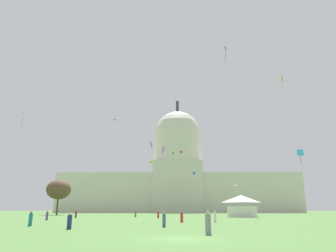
{
  "coord_description": "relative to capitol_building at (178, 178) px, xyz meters",
  "views": [
    {
      "loc": [
        -0.19,
        -22.4,
        1.91
      ],
      "look_at": [
        -3.71,
        90.25,
        31.71
      ],
      "focal_mm": 33.73,
      "sensor_mm": 36.0,
      "label": 1
    }
  ],
  "objects": [
    {
      "name": "person_white_deep_crowd",
      "position": [
        17.29,
        -114.38,
        -19.24
      ],
      "size": [
        0.39,
        0.39,
        1.58
      ],
      "rotation": [
        0.0,
        0.0,
        4.78
      ],
      "color": "silver",
      "rests_on": "ground_plane"
    },
    {
      "name": "tree_west_near",
      "position": [
        -41.36,
        -77.54,
        -11.43
      ],
      "size": [
        10.77,
        10.8,
        11.96
      ],
      "color": "brown",
      "rests_on": "ground_plane"
    },
    {
      "name": "ground_plane",
      "position": [
        0.19,
        -165.12,
        -19.97
      ],
      "size": [
        800.0,
        800.0,
        0.0
      ],
      "primitive_type": "plane",
      "color": "#4C7538"
    },
    {
      "name": "kite_lime_low_b",
      "position": [
        25.33,
        -45.45,
        -8.22
      ],
      "size": [
        1.39,
        1.11,
        0.28
      ],
      "rotation": [
        0.0,
        0.0,
        5.86
      ],
      "color": "#8CD133"
    },
    {
      "name": "kite_orange_mid",
      "position": [
        -35.02,
        -120.71,
        2.48
      ],
      "size": [
        1.22,
        1.72,
        3.73
      ],
      "rotation": [
        0.0,
        0.0,
        5.17
      ],
      "color": "orange"
    },
    {
      "name": "person_denim_back_right",
      "position": [
        -1.56,
        -151.36,
        -19.22
      ],
      "size": [
        0.5,
        0.5,
        1.63
      ],
      "rotation": [
        0.0,
        0.0,
        0.62
      ],
      "color": "#3D5684",
      "rests_on": "ground_plane"
    },
    {
      "name": "person_olive_front_right",
      "position": [
        -10.47,
        -107.52,
        -19.18
      ],
      "size": [
        0.43,
        0.43,
        1.72
      ],
      "rotation": [
        0.0,
        0.0,
        3.11
      ],
      "color": "olive",
      "rests_on": "ground_plane"
    },
    {
      "name": "kite_red_mid",
      "position": [
        1.61,
        -35.73,
        8.64
      ],
      "size": [
        1.19,
        0.63,
        4.38
      ],
      "rotation": [
        0.0,
        0.0,
        2.57
      ],
      "color": "red"
    },
    {
      "name": "person_maroon_front_left",
      "position": [
        -23.46,
        -113.22,
        -19.23
      ],
      "size": [
        0.53,
        0.53,
        1.62
      ],
      "rotation": [
        0.0,
        0.0,
        5.96
      ],
      "color": "maroon",
      "rests_on": "ground_plane"
    },
    {
      "name": "kite_blue_low",
      "position": [
        6.47,
        -60.04,
        -4.05
      ],
      "size": [
        1.02,
        0.34,
        1.3
      ],
      "rotation": [
        0.0,
        0.0,
        2.08
      ],
      "color": "blue"
    },
    {
      "name": "kite_lime_low",
      "position": [
        -8.9,
        -84.27,
        -2.86
      ],
      "size": [
        0.97,
        1.0,
        2.6
      ],
      "rotation": [
        0.0,
        0.0,
        5.82
      ],
      "color": "#8CD133"
    },
    {
      "name": "kite_yellow_mid",
      "position": [
        -14.28,
        -79.34,
        13.83
      ],
      "size": [
        1.33,
        1.83,
        2.66
      ],
      "rotation": [
        0.0,
        0.0,
        1.98
      ],
      "color": "yellow"
    },
    {
      "name": "kite_black_mid",
      "position": [
        -2.35,
        -27.36,
        9.79
      ],
      "size": [
        0.81,
        0.78,
        3.54
      ],
      "rotation": [
        0.0,
        0.0,
        5.04
      ],
      "color": "black"
    },
    {
      "name": "kite_gold_mid",
      "position": [
        24.08,
        -119.51,
        10.55
      ],
      "size": [
        0.5,
        0.45,
        4.05
      ],
      "rotation": [
        0.0,
        0.0,
        2.97
      ],
      "color": "gold"
    },
    {
      "name": "person_red_lawn_far_right",
      "position": [
        -4.4,
        -115.43,
        -19.2
      ],
      "size": [
        0.46,
        0.46,
        1.7
      ],
      "rotation": [
        0.0,
        0.0,
        4.68
      ],
      "color": "red",
      "rests_on": "ground_plane"
    },
    {
      "name": "kite_violet_low",
      "position": [
        -3.02,
        -123.2,
        -6.16
      ],
      "size": [
        0.73,
        0.9,
        1.44
      ],
      "rotation": [
        0.0,
        0.0,
        1.32
      ],
      "color": "purple"
    },
    {
      "name": "person_white_edge_west",
      "position": [
        5.53,
        -138.13,
        -19.13
      ],
      "size": [
        0.48,
        0.48,
        1.8
      ],
      "rotation": [
        0.0,
        0.0,
        1.93
      ],
      "color": "silver",
      "rests_on": "ground_plane"
    },
    {
      "name": "kite_white_low",
      "position": [
        -21.21,
        -83.51,
        -3.73
      ],
      "size": [
        0.7,
        0.78,
        1.32
      ],
      "rotation": [
        0.0,
        0.0,
        3.11
      ],
      "color": "white"
    },
    {
      "name": "person_purple_near_tree_east",
      "position": [
        -23.58,
        -129.37,
        -19.2
      ],
      "size": [
        0.56,
        0.56,
        1.67
      ],
      "rotation": [
        0.0,
        0.0,
        4.06
      ],
      "color": "#703D93",
      "rests_on": "ground_plane"
    },
    {
      "name": "capitol_building",
      "position": [
        0.0,
        0.0,
        0.0
      ],
      "size": [
        136.07,
        28.8,
        67.42
      ],
      "color": "beige",
      "rests_on": "ground_plane"
    },
    {
      "name": "person_teal_front_center",
      "position": [
        -17.27,
        -149.65,
        -19.2
      ],
      "size": [
        0.56,
        0.56,
        1.68
      ],
      "rotation": [
        0.0,
        0.0,
        5.12
      ],
      "color": "#1E757A",
      "rests_on": "ground_plane"
    },
    {
      "name": "event_tent",
      "position": [
        16.01,
        -104.67,
        -17.27
      ],
      "size": [
        7.58,
        7.15,
        5.41
      ],
      "rotation": [
        0.0,
        0.0,
        -0.08
      ],
      "color": "white",
      "rests_on": "ground_plane"
    },
    {
      "name": "person_navy_lawn_far_left",
      "position": [
        -10.69,
        -155.53,
        -19.26
      ],
      "size": [
        0.6,
        0.6,
        1.58
      ],
      "rotation": [
        0.0,
        0.0,
        5.83
      ],
      "color": "navy",
      "rests_on": "ground_plane"
    },
    {
      "name": "kite_cyan_low",
      "position": [
        22.73,
        -129.01,
        -7.99
      ],
      "size": [
        1.19,
        0.64,
        2.72
      ],
      "rotation": [
        0.0,
        0.0,
        5.23
      ],
      "color": "#33BCDB"
    },
    {
      "name": "person_grey_mid_left",
      "position": [
        2.31,
        -161.89,
        -19.16
      ],
      "size": [
        0.64,
        0.64,
        1.78
      ],
      "rotation": [
        0.0,
        0.0,
        2.4
      ],
      "color": "gray",
      "rests_on": "ground_plane"
    },
    {
      "name": "kite_magenta_low",
      "position": [
        -6.1,
        -116.16,
        -3.65
      ],
      "size": [
        0.69,
        0.68,
        1.53
      ],
      "rotation": [
        0.0,
        0.0,
        4.29
      ],
      "color": "#D1339E"
    },
    {
      "name": "person_red_mid_center",
      "position": [
        0.52,
        -138.4,
        -19.28
      ],
      "size": [
        0.59,
        0.59,
        1.54
      ],
      "rotation": [
        0.0,
        0.0,
        2.61
      ],
      "color": "red",
      "rests_on": "ground_plane"
    },
    {
      "name": "kite_green_mid",
      "position": [
        -19.45,
        -92.7,
        8.59
      ],
      "size": [
        1.48,
        1.33,
        0.3
      ],
      "rotation": [
        0.0,
        0.0,
        2.53
      ],
      "color": "green"
    },
    {
      "name": "kite_turquoise_high",
      "position": [
        12.44,
        -114.04,
        21.45
      ],
      "size": [
        0.54,
        1.0,
        4.37
      ],
      "rotation": [
        0.0,
        0.0,
        3.96
      ],
      "color": "teal"
    }
  ]
}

